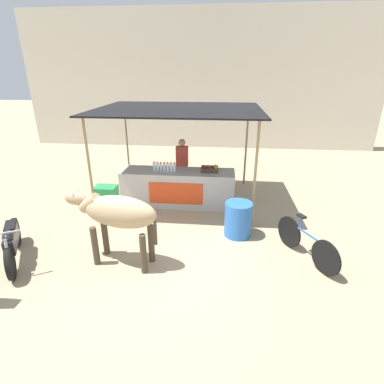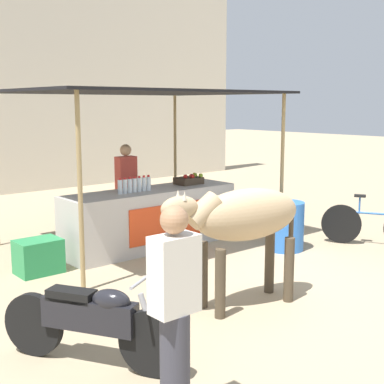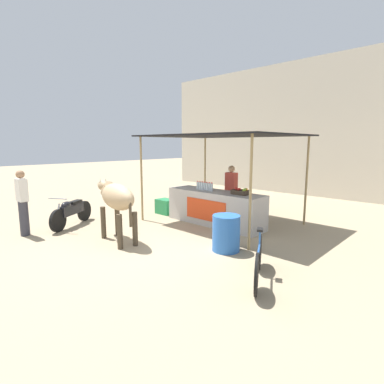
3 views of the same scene
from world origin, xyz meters
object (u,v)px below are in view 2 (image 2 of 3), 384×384
Objects in this scene: water_barrel at (285,226)px; vendor_behind_counter at (126,190)px; motorcycle_parked at (92,320)px; stall_counter at (151,218)px; fruit_crate at (189,180)px; passerby_on_street at (175,317)px; cooler_box at (39,256)px; bicycle_leaning at (372,225)px; cow at (243,219)px.

vendor_behind_counter is at bearing 124.06° from water_barrel.
motorcycle_parked is (-4.33, -1.41, 0.04)m from water_barrel.
stall_counter is 6.82× the size of fruit_crate.
vendor_behind_counter is 2.78m from water_barrel.
water_barrel is 0.47× the size of passerby_on_street.
fruit_crate is at bearing 2.86° from cooler_box.
passerby_on_street is at bearing -101.01° from cooler_box.
bicycle_leaning is at bearing 6.33° from motorcycle_parked.
vendor_behind_counter is 2.28m from cooler_box.
passerby_on_street reaches higher than cooler_box.
motorcycle_parked is (-0.77, -2.83, 0.19)m from cooler_box.
stall_counter is 0.84m from vendor_behind_counter.
cow reaches higher than cooler_box.
cooler_box is at bearing -157.25° from vendor_behind_counter.
passerby_on_street is (-0.01, -1.21, 0.42)m from motorcycle_parked.
fruit_crate is at bearing 130.07° from bicycle_leaning.
cooler_box is at bearing 74.71° from motorcycle_parked.
motorcycle_parked is at bearing -173.67° from bicycle_leaning.
water_barrel is 0.42× the size of cow.
passerby_on_street is (-2.79, -4.13, 0.37)m from stall_counter.
passerby_on_street is at bearing -119.94° from vendor_behind_counter.
fruit_crate is 2.97m from cooler_box.
cooler_box is 0.36× the size of passerby_on_street.
vendor_behind_counter is at bearing 22.75° from cooler_box.
water_barrel is at bearing 31.01° from passerby_on_street.
cow is (-0.71, -2.76, 0.55)m from stall_counter.
stall_counter is at bearing 135.70° from water_barrel.
motorcycle_parked is (-2.80, -3.68, -0.42)m from vendor_behind_counter.
motorcycle_parked is (-2.78, -2.92, -0.05)m from stall_counter.
cooler_box is 5.31m from bicycle_leaning.
cooler_box is 0.38× the size of motorcycle_parked.
passerby_on_street reaches higher than fruit_crate.
cooler_box is 0.77× the size of water_barrel.
cow reaches higher than motorcycle_parked.
stall_counter is at bearing 55.94° from passerby_on_street.
cow is at bearing -151.16° from water_barrel.
bicycle_leaning is at bearing -49.93° from fruit_crate.
cow is (-1.56, -2.81, 0.00)m from fruit_crate.
passerby_on_street is (-5.62, -1.83, 0.50)m from bicycle_leaning.
motorcycle_parked is (-2.07, -0.16, -0.60)m from cow.
cow reaches higher than stall_counter.
fruit_crate is at bearing 60.98° from cow.
cooler_box is 3.07m from cow.
motorcycle_parked is at bearing -127.30° from vendor_behind_counter.
passerby_on_street reaches higher than motorcycle_parked.
fruit_crate is 1.83m from water_barrel.
cow is (-2.26, -1.25, 0.64)m from water_barrel.
fruit_crate is at bearing -40.47° from vendor_behind_counter.
passerby_on_street is at bearing -131.09° from fruit_crate.
cow is 3.63m from bicycle_leaning.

